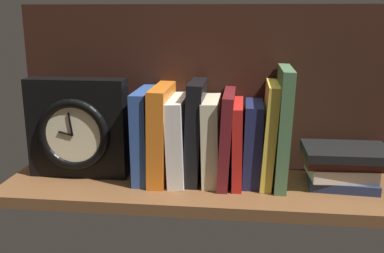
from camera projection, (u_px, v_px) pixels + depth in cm
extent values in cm
cube|color=brown|center=(204.00, 189.00, 98.96)|extent=(88.83, 24.67, 2.50)
cube|color=black|center=(209.00, 89.00, 105.15)|extent=(88.83, 1.20, 38.43)
cube|color=#2D4C8E|center=(145.00, 134.00, 100.42)|extent=(3.47, 15.31, 20.19)
cube|color=orange|center=(162.00, 133.00, 99.88)|extent=(4.05, 16.60, 21.06)
cube|color=silver|center=(179.00, 139.00, 99.75)|extent=(4.16, 15.86, 18.65)
cube|color=black|center=(195.00, 131.00, 98.88)|extent=(4.14, 13.44, 22.35)
cube|color=beige|center=(212.00, 140.00, 98.92)|extent=(4.04, 14.17, 18.62)
cube|color=maroon|center=(226.00, 137.00, 98.36)|extent=(3.26, 16.53, 20.14)
cube|color=red|center=(238.00, 142.00, 98.36)|extent=(2.32, 15.76, 17.83)
cube|color=#192147|center=(253.00, 143.00, 97.99)|extent=(4.07, 12.36, 17.88)
cube|color=gold|center=(269.00, 134.00, 97.06)|extent=(3.55, 14.15, 22.27)
cube|color=#476B44|center=(282.00, 127.00, 96.34)|extent=(3.24, 15.85, 25.53)
cube|color=black|center=(78.00, 128.00, 101.53)|extent=(22.47, 5.46, 22.47)
torus|color=black|center=(73.00, 135.00, 98.73)|extent=(16.37, 2.01, 16.37)
cylinder|color=beige|center=(73.00, 135.00, 98.73)|extent=(13.21, 0.60, 13.21)
cube|color=black|center=(66.00, 134.00, 98.33)|extent=(3.20, 0.30, 1.09)
cube|color=black|center=(70.00, 124.00, 97.65)|extent=(0.92, 0.30, 5.17)
torus|color=black|center=(71.00, 94.00, 96.83)|extent=(2.44, 0.44, 2.44)
cube|color=#232D4C|center=(342.00, 181.00, 97.38)|extent=(14.94, 11.88, 1.99)
cube|color=beige|center=(340.00, 170.00, 97.09)|extent=(14.12, 11.52, 2.79)
cube|color=#471E19|center=(345.00, 159.00, 96.89)|extent=(18.15, 11.88, 1.96)
cube|color=black|center=(346.00, 152.00, 95.77)|extent=(18.10, 12.91, 1.85)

